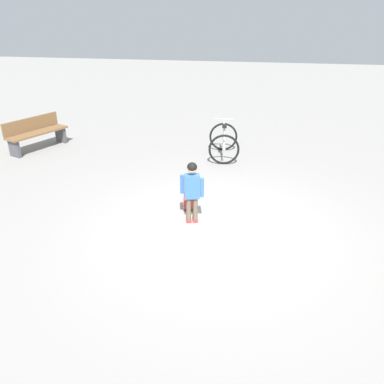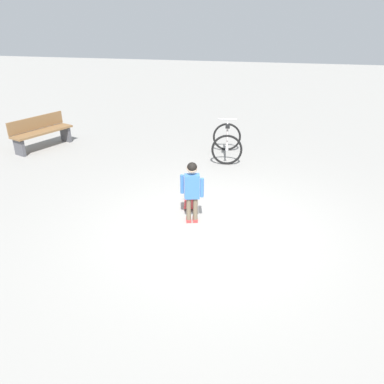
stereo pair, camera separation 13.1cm
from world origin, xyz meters
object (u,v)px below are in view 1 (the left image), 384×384
object	(u,v)px
skateboard	(189,201)
street_bench	(36,133)
bicycle_near	(224,142)
child_person	(192,186)

from	to	relation	value
skateboard	street_bench	xyz separation A→B (m)	(-2.29, -4.49, 0.36)
bicycle_near	street_bench	size ratio (longest dim) A/B	0.70
street_bench	bicycle_near	bearing A→B (deg)	94.43
child_person	skateboard	size ratio (longest dim) A/B	1.52
skateboard	street_bench	distance (m)	5.05
skateboard	bicycle_near	xyz separation A→B (m)	(-2.66, 0.28, 0.32)
child_person	skateboard	bearing A→B (deg)	-163.33
skateboard	street_bench	world-z (taller)	street_bench
child_person	street_bench	size ratio (longest dim) A/B	0.64
child_person	street_bench	xyz separation A→B (m)	(-2.94, -4.68, -0.23)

